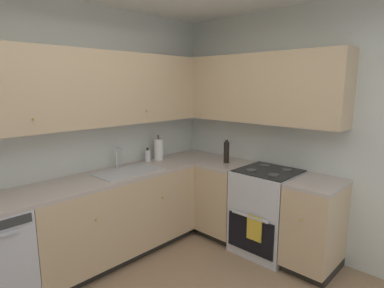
% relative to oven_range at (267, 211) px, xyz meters
% --- Properties ---
extents(wall_back, '(4.00, 0.05, 2.65)m').
position_rel_oven_range_xyz_m(wall_back, '(-1.67, 1.43, 0.86)').
color(wall_back, silver).
rests_on(wall_back, ground_plane).
extents(wall_right, '(0.05, 3.66, 2.65)m').
position_rel_oven_range_xyz_m(wall_right, '(0.31, -0.37, 0.86)').
color(wall_right, silver).
rests_on(wall_right, ground_plane).
extents(lower_cabinets_back, '(1.81, 0.62, 0.88)m').
position_rel_oven_range_xyz_m(lower_cabinets_back, '(-1.22, 1.11, -0.02)').
color(lower_cabinets_back, tan).
rests_on(lower_cabinets_back, ground_plane).
extents(countertop_back, '(3.02, 0.60, 0.03)m').
position_rel_oven_range_xyz_m(countertop_back, '(-1.23, 1.11, 0.43)').
color(countertop_back, '#B7A89E').
rests_on(countertop_back, lower_cabinets_back).
extents(lower_cabinets_right, '(0.62, 1.57, 0.88)m').
position_rel_oven_range_xyz_m(lower_cabinets_right, '(-0.02, 0.04, -0.02)').
color(lower_cabinets_right, tan).
rests_on(lower_cabinets_right, ground_plane).
extents(countertop_right, '(0.60, 1.57, 0.03)m').
position_rel_oven_range_xyz_m(countertop_right, '(-0.02, 0.04, 0.43)').
color(countertop_right, '#B7A89E').
rests_on(countertop_right, lower_cabinets_right).
extents(oven_range, '(0.68, 0.62, 1.07)m').
position_rel_oven_range_xyz_m(oven_range, '(0.00, 0.00, 0.00)').
color(oven_range, silver).
rests_on(oven_range, ground_plane).
extents(upper_cabinets_back, '(2.70, 0.34, 0.75)m').
position_rel_oven_range_xyz_m(upper_cabinets_back, '(-1.39, 1.25, 1.33)').
color(upper_cabinets_back, tan).
extents(upper_cabinets_right, '(0.32, 2.12, 0.75)m').
position_rel_oven_range_xyz_m(upper_cabinets_right, '(0.12, 0.35, 1.33)').
color(upper_cabinets_right, tan).
extents(sink, '(0.70, 0.40, 0.10)m').
position_rel_oven_range_xyz_m(sink, '(-1.06, 1.08, 0.41)').
color(sink, '#B7B7BC').
rests_on(sink, countertop_back).
extents(faucet, '(0.07, 0.16, 0.24)m').
position_rel_oven_range_xyz_m(faucet, '(-1.06, 1.29, 0.59)').
color(faucet, silver).
rests_on(faucet, countertop_back).
extents(soap_bottle, '(0.06, 0.06, 0.17)m').
position_rel_oven_range_xyz_m(soap_bottle, '(-0.63, 1.29, 0.53)').
color(soap_bottle, silver).
rests_on(soap_bottle, countertop_back).
extents(paper_towel_roll, '(0.11, 0.11, 0.32)m').
position_rel_oven_range_xyz_m(paper_towel_roll, '(-0.47, 1.27, 0.58)').
color(paper_towel_roll, white).
rests_on(paper_towel_roll, countertop_back).
extents(oil_bottle, '(0.07, 0.07, 0.28)m').
position_rel_oven_range_xyz_m(oil_bottle, '(-0.02, 0.56, 0.58)').
color(oil_bottle, black).
rests_on(oil_bottle, countertop_right).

